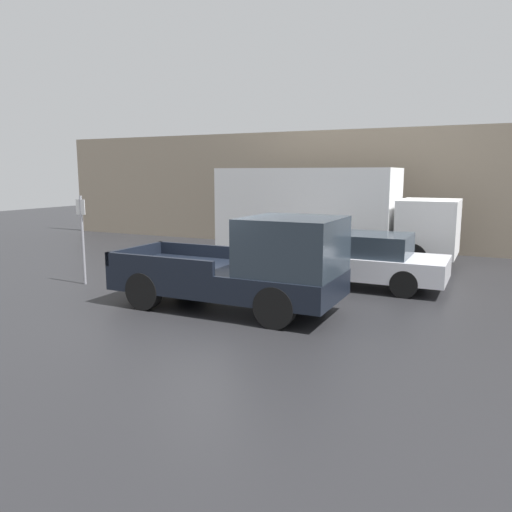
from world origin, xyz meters
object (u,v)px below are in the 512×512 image
at_px(parking_sign, 83,235).
at_px(delivery_truck, 324,211).
at_px(car, 354,258).
at_px(pickup_truck, 250,267).

bearing_deg(parking_sign, delivery_truck, 53.90).
distance_m(delivery_truck, parking_sign, 7.94).
bearing_deg(car, pickup_truck, -111.56).
relative_size(pickup_truck, delivery_truck, 0.64).
distance_m(pickup_truck, parking_sign, 5.26).
relative_size(car, delivery_truck, 0.61).
xyz_separation_m(pickup_truck, parking_sign, (-5.23, 0.46, 0.37)).
bearing_deg(pickup_truck, parking_sign, 174.97).
xyz_separation_m(delivery_truck, parking_sign, (-4.67, -6.41, -0.34)).
bearing_deg(parking_sign, pickup_truck, -5.03).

